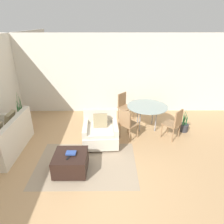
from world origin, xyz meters
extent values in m
plane|color=tan|center=(0.00, 0.00, 0.00)|extent=(20.00, 20.00, 0.00)
cube|color=silver|center=(0.00, 3.80, 1.38)|extent=(12.00, 0.06, 2.75)
cube|color=gray|center=(-0.30, 0.69, 0.00)|extent=(2.33, 1.68, 0.00)
cube|color=brown|center=(-0.30, 0.19, 0.00)|extent=(2.29, 0.06, 0.00)
cube|color=brown|center=(-0.30, 0.52, 0.00)|extent=(2.29, 0.06, 0.00)
cube|color=brown|center=(-0.30, 0.86, 0.00)|extent=(2.29, 0.06, 0.00)
cube|color=brown|center=(-0.30, 1.20, 0.00)|extent=(2.29, 0.06, 0.00)
cube|color=beige|center=(-2.49, 1.24, 0.21)|extent=(0.92, 1.73, 0.43)
cube|color=beige|center=(-2.10, 1.24, 0.66)|extent=(0.14, 1.73, 0.48)
cube|color=beige|center=(-2.49, 2.05, 0.56)|extent=(0.85, 0.12, 0.26)
cube|color=#8E7F5B|center=(-2.40, 1.63, 0.71)|extent=(0.19, 0.40, 0.41)
cube|color=beige|center=(0.00, 1.54, 0.23)|extent=(0.96, 0.94, 0.34)
cube|color=beige|center=(0.00, 1.50, 0.45)|extent=(0.72, 0.81, 0.10)
cube|color=beige|center=(-0.02, 1.93, 0.64)|extent=(0.92, 0.17, 0.48)
cube|color=beige|center=(-0.40, 1.52, 0.50)|extent=(0.17, 0.83, 0.20)
cube|color=beige|center=(0.40, 1.56, 0.50)|extent=(0.17, 0.83, 0.20)
cylinder|color=brown|center=(-0.36, 1.15, 0.03)|extent=(0.05, 0.05, 0.06)
cylinder|color=brown|center=(0.40, 1.19, 0.03)|extent=(0.05, 0.05, 0.06)
cylinder|color=brown|center=(-0.40, 1.89, 0.03)|extent=(0.05, 0.05, 0.06)
cylinder|color=brown|center=(0.36, 1.93, 0.03)|extent=(0.05, 0.05, 0.06)
cube|color=#8E7F5B|center=(0.00, 1.65, 0.66)|extent=(0.38, 0.23, 0.38)
cube|color=black|center=(-0.61, 0.44, 0.24)|extent=(0.72, 0.69, 0.41)
cylinder|color=black|center=(-0.92, 0.15, 0.02)|extent=(0.04, 0.04, 0.04)
cylinder|color=black|center=(-0.30, 0.15, 0.02)|extent=(0.04, 0.04, 0.04)
cylinder|color=black|center=(-0.92, 0.74, 0.02)|extent=(0.04, 0.04, 0.04)
cylinder|color=black|center=(-0.30, 0.74, 0.02)|extent=(0.04, 0.04, 0.04)
cube|color=black|center=(-0.58, 0.46, 0.46)|extent=(0.23, 0.17, 0.02)
cube|color=#2D478C|center=(-0.58, 0.45, 0.49)|extent=(0.22, 0.16, 0.03)
cube|color=black|center=(-0.62, 0.33, 0.45)|extent=(0.09, 0.15, 0.01)
cylinder|color=maroon|center=(-2.51, 2.54, 0.14)|extent=(0.39, 0.39, 0.28)
cylinder|color=black|center=(-2.51, 2.54, 0.27)|extent=(0.36, 0.36, 0.02)
cone|color=#2D6B38|center=(-2.46, 2.54, 0.72)|extent=(0.06, 0.14, 0.88)
cone|color=#2D6B38|center=(-2.48, 2.57, 0.65)|extent=(0.09, 0.11, 0.73)
cone|color=#2D6B38|center=(-2.51, 2.59, 0.62)|extent=(0.11, 0.05, 0.67)
cone|color=#2D6B38|center=(-2.54, 2.56, 0.61)|extent=(0.09, 0.11, 0.66)
cone|color=#2D6B38|center=(-2.58, 2.56, 0.73)|extent=(0.07, 0.19, 0.89)
cone|color=#2D6B38|center=(-2.57, 2.48, 0.59)|extent=(0.09, 0.08, 0.61)
cone|color=#2D6B38|center=(-2.50, 2.44, 0.64)|extent=(0.11, 0.05, 0.72)
cone|color=#2D6B38|center=(-2.48, 2.51, 0.58)|extent=(0.10, 0.10, 0.60)
cylinder|color=#8C9E99|center=(1.39, 2.47, 0.73)|extent=(1.23, 1.23, 0.01)
cylinder|color=#99999E|center=(1.15, 2.23, 0.36)|extent=(0.04, 0.04, 0.72)
cylinder|color=#99999E|center=(1.63, 2.23, 0.36)|extent=(0.04, 0.04, 0.72)
cylinder|color=#99999E|center=(1.15, 2.71, 0.36)|extent=(0.04, 0.04, 0.72)
cylinder|color=#99999E|center=(1.63, 2.71, 0.36)|extent=(0.04, 0.04, 0.72)
cube|color=#93704C|center=(0.80, 1.87, 0.43)|extent=(0.59, 0.59, 0.03)
cube|color=#93704C|center=(0.66, 1.74, 0.68)|extent=(0.29, 0.29, 0.45)
cylinder|color=#93704C|center=(1.05, 1.87, 0.21)|extent=(0.03, 0.03, 0.42)
cylinder|color=#93704C|center=(0.80, 2.13, 0.21)|extent=(0.03, 0.03, 0.42)
cylinder|color=#93704C|center=(0.80, 1.62, 0.21)|extent=(0.03, 0.03, 0.42)
cylinder|color=#93704C|center=(0.54, 1.87, 0.21)|extent=(0.03, 0.03, 0.42)
cube|color=#93704C|center=(1.99, 1.87, 0.43)|extent=(0.59, 0.59, 0.03)
cube|color=#93704C|center=(2.13, 1.74, 0.68)|extent=(0.29, 0.29, 0.45)
cylinder|color=#93704C|center=(1.99, 2.13, 0.21)|extent=(0.03, 0.03, 0.42)
cylinder|color=#93704C|center=(1.74, 1.87, 0.21)|extent=(0.03, 0.03, 0.42)
cylinder|color=#93704C|center=(2.25, 1.87, 0.21)|extent=(0.03, 0.03, 0.42)
cylinder|color=#93704C|center=(1.99, 1.62, 0.21)|extent=(0.03, 0.03, 0.42)
cube|color=#93704C|center=(0.80, 3.07, 0.43)|extent=(0.59, 0.59, 0.03)
cube|color=#93704C|center=(0.66, 3.20, 0.68)|extent=(0.29, 0.29, 0.45)
cylinder|color=#93704C|center=(0.80, 2.81, 0.21)|extent=(0.03, 0.03, 0.42)
cylinder|color=#93704C|center=(1.05, 3.07, 0.21)|extent=(0.03, 0.03, 0.42)
cylinder|color=#93704C|center=(0.54, 3.07, 0.21)|extent=(0.03, 0.03, 0.42)
cylinder|color=#93704C|center=(0.80, 3.32, 0.21)|extent=(0.03, 0.03, 0.42)
cylinder|color=#333338|center=(2.51, 2.24, 0.11)|extent=(0.27, 0.27, 0.23)
cylinder|color=black|center=(2.51, 2.24, 0.22)|extent=(0.25, 0.25, 0.02)
cone|color=#2D6B38|center=(2.58, 2.25, 0.40)|extent=(0.05, 0.10, 0.36)
cone|color=#2D6B38|center=(2.53, 2.27, 0.45)|extent=(0.10, 0.08, 0.46)
cone|color=#2D6B38|center=(2.50, 2.27, 0.47)|extent=(0.09, 0.06, 0.49)
cone|color=#2D6B38|center=(2.46, 2.23, 0.45)|extent=(0.05, 0.10, 0.46)
cone|color=#2D6B38|center=(2.47, 2.19, 0.45)|extent=(0.06, 0.06, 0.45)
cone|color=#2D6B38|center=(2.54, 2.21, 0.41)|extent=(0.08, 0.08, 0.37)
camera|label=1|loc=(0.27, -3.11, 3.08)|focal=32.00mm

